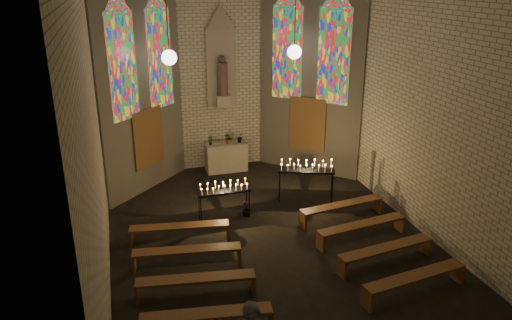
# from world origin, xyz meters

# --- Properties ---
(floor) EXTENTS (12.00, 12.00, 0.00)m
(floor) POSITION_xyz_m (0.00, 0.00, 0.00)
(floor) COLOR black
(floor) RESTS_ON ground
(room) EXTENTS (8.22, 12.43, 7.00)m
(room) POSITION_xyz_m (-0.00, 3.37, 3.72)
(room) COLOR beige
(room) RESTS_ON ground
(altar) EXTENTS (1.40, 0.60, 1.00)m
(altar) POSITION_xyz_m (0.00, 5.45, 0.50)
(altar) COLOR #B8AD96
(altar) RESTS_ON ground
(flower_vase_left) EXTENTS (0.21, 0.17, 0.35)m
(flower_vase_left) POSITION_xyz_m (-0.55, 5.40, 1.17)
(flower_vase_left) COLOR #4C723F
(flower_vase_left) RESTS_ON altar
(flower_vase_center) EXTENTS (0.46, 0.43, 0.40)m
(flower_vase_center) POSITION_xyz_m (0.11, 5.42, 1.20)
(flower_vase_center) COLOR #4C723F
(flower_vase_center) RESTS_ON altar
(flower_vase_right) EXTENTS (0.26, 0.24, 0.38)m
(flower_vase_right) POSITION_xyz_m (0.49, 5.41, 1.19)
(flower_vase_right) COLOR #4C723F
(flower_vase_right) RESTS_ON altar
(aisle_flower_pot) EXTENTS (0.27, 0.27, 0.43)m
(aisle_flower_pot) POSITION_xyz_m (-0.23, 1.93, 0.21)
(aisle_flower_pot) COLOR #4C723F
(aisle_flower_pot) RESTS_ON ground
(votive_stand_left) EXTENTS (1.47, 0.38, 1.07)m
(votive_stand_left) POSITION_xyz_m (-0.88, 1.89, 0.92)
(votive_stand_left) COLOR black
(votive_stand_left) RESTS_ON ground
(votive_stand_right) EXTENTS (1.71, 0.97, 1.23)m
(votive_stand_right) POSITION_xyz_m (1.74, 2.40, 1.06)
(votive_stand_right) COLOR black
(votive_stand_right) RESTS_ON ground
(pew_left_0) EXTENTS (2.53, 0.70, 0.48)m
(pew_left_0) POSITION_xyz_m (-2.25, 0.96, 0.39)
(pew_left_0) COLOR brown
(pew_left_0) RESTS_ON ground
(pew_right_0) EXTENTS (2.53, 0.70, 0.48)m
(pew_right_0) POSITION_xyz_m (2.25, 0.96, 0.39)
(pew_right_0) COLOR brown
(pew_right_0) RESTS_ON ground
(pew_left_1) EXTENTS (2.53, 0.70, 0.48)m
(pew_left_1) POSITION_xyz_m (-2.25, -0.24, 0.39)
(pew_left_1) COLOR brown
(pew_left_1) RESTS_ON ground
(pew_right_1) EXTENTS (2.53, 0.70, 0.48)m
(pew_right_1) POSITION_xyz_m (2.25, -0.24, 0.39)
(pew_right_1) COLOR brown
(pew_right_1) RESTS_ON ground
(pew_left_2) EXTENTS (2.53, 0.70, 0.48)m
(pew_left_2) POSITION_xyz_m (-2.25, -1.44, 0.39)
(pew_left_2) COLOR brown
(pew_left_2) RESTS_ON ground
(pew_right_2) EXTENTS (2.53, 0.70, 0.48)m
(pew_right_2) POSITION_xyz_m (2.25, -1.44, 0.39)
(pew_right_2) COLOR brown
(pew_right_2) RESTS_ON ground
(pew_left_3) EXTENTS (2.53, 0.70, 0.48)m
(pew_left_3) POSITION_xyz_m (-2.25, -2.64, 0.39)
(pew_left_3) COLOR brown
(pew_left_3) RESTS_ON ground
(pew_right_3) EXTENTS (2.53, 0.70, 0.48)m
(pew_right_3) POSITION_xyz_m (2.25, -2.64, 0.39)
(pew_right_3) COLOR brown
(pew_right_3) RESTS_ON ground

